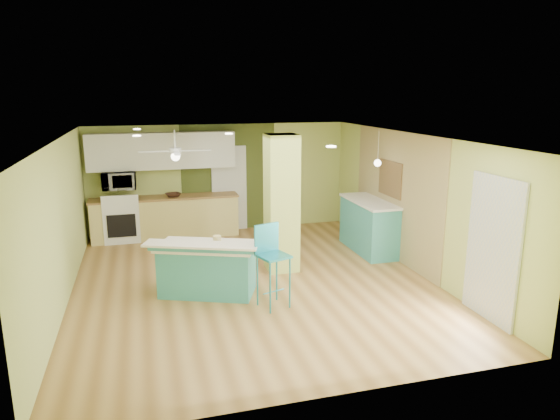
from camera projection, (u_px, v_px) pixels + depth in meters
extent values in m
cube|color=olive|center=(253.00, 282.00, 8.68)|extent=(6.00, 7.00, 0.01)
cube|color=white|center=(251.00, 137.00, 8.10)|extent=(6.00, 7.00, 0.01)
cube|color=#BDCC6D|center=(220.00, 178.00, 11.67)|extent=(6.00, 0.01, 2.50)
cube|color=#BDCC6D|center=(326.00, 290.00, 5.10)|extent=(6.00, 0.01, 2.50)
cube|color=#BDCC6D|center=(60.00, 225.00, 7.61)|extent=(0.01, 7.00, 2.50)
cube|color=#BDCC6D|center=(412.00, 202.00, 9.17)|extent=(0.01, 7.00, 2.50)
cube|color=#988356|center=(395.00, 195.00, 9.73)|extent=(0.02, 3.40, 2.50)
cube|color=#444F1F|center=(229.00, 178.00, 11.71)|extent=(2.20, 0.02, 2.50)
cube|color=silver|center=(229.00, 188.00, 11.74)|extent=(0.82, 0.05, 2.00)
cube|color=silver|center=(493.00, 250.00, 7.05)|extent=(0.04, 1.08, 2.10)
cube|color=#BFD261|center=(282.00, 204.00, 9.03)|extent=(0.55, 0.55, 2.50)
cube|color=#D8C571|center=(166.00, 218.00, 11.24)|extent=(3.20, 0.60, 0.90)
cube|color=brown|center=(165.00, 198.00, 11.13)|extent=(3.25, 0.63, 0.04)
cube|color=white|center=(122.00, 221.00, 10.99)|extent=(0.76, 0.64, 0.90)
cube|color=black|center=(122.00, 226.00, 10.69)|extent=(0.59, 0.02, 0.50)
cube|color=white|center=(120.00, 200.00, 10.58)|extent=(0.76, 0.06, 0.18)
cube|color=white|center=(162.00, 151.00, 11.00)|extent=(3.20, 0.34, 0.80)
imported|color=silver|center=(119.00, 181.00, 10.78)|extent=(0.70, 0.48, 0.39)
cylinder|color=white|center=(175.00, 140.00, 9.73)|extent=(0.03, 0.03, 0.40)
cylinder|color=white|center=(175.00, 150.00, 9.78)|extent=(0.24, 0.24, 0.10)
sphere|color=white|center=(176.00, 157.00, 9.81)|extent=(0.18, 0.18, 0.18)
cylinder|color=silver|center=(378.00, 147.00, 9.56)|extent=(0.01, 0.01, 0.62)
sphere|color=white|center=(378.00, 163.00, 9.64)|extent=(0.14, 0.14, 0.14)
cube|color=brown|center=(390.00, 179.00, 9.84)|extent=(0.03, 0.90, 0.70)
cube|color=teal|center=(208.00, 270.00, 8.12)|extent=(1.64, 1.24, 0.78)
cube|color=white|center=(207.00, 246.00, 8.03)|extent=(1.76, 1.35, 0.04)
cube|color=teal|center=(201.00, 248.00, 7.67)|extent=(1.59, 0.74, 0.11)
cube|color=white|center=(201.00, 245.00, 7.66)|extent=(1.78, 1.01, 0.03)
cylinder|color=teal|center=(270.00, 288.00, 7.35)|extent=(0.03, 0.03, 0.80)
cylinder|color=teal|center=(290.00, 283.00, 7.55)|extent=(0.03, 0.03, 0.80)
cylinder|color=teal|center=(257.00, 281.00, 7.64)|extent=(0.03, 0.03, 0.80)
cylinder|color=teal|center=(277.00, 276.00, 7.84)|extent=(0.03, 0.03, 0.80)
cube|color=teal|center=(273.00, 256.00, 7.50)|extent=(0.54, 0.54, 0.03)
cube|color=teal|center=(267.00, 238.00, 7.59)|extent=(0.41, 0.17, 0.45)
cube|color=teal|center=(370.00, 227.00, 10.27)|extent=(0.66, 1.60, 1.03)
cube|color=white|center=(371.00, 201.00, 10.15)|extent=(0.71, 1.66, 0.05)
imported|color=#341E15|center=(173.00, 195.00, 11.09)|extent=(0.41, 0.41, 0.08)
cylinder|color=gold|center=(217.00, 241.00, 7.96)|extent=(0.13, 0.13, 0.16)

